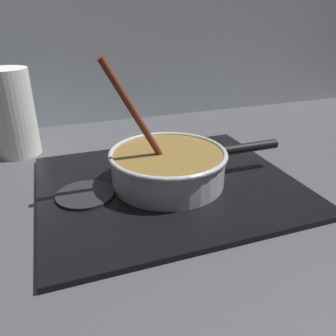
{
  "coord_description": "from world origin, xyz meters",
  "views": [
    {
      "loc": [
        -0.18,
        -0.39,
        0.37
      ],
      "look_at": [
        0.05,
        0.24,
        0.05
      ],
      "focal_mm": 36.03,
      "sensor_mm": 36.0,
      "label": 1
    }
  ],
  "objects": [
    {
      "name": "ground",
      "position": [
        0.0,
        0.0,
        -0.02
      ],
      "size": [
        2.4,
        1.6,
        0.04
      ],
      "primitive_type": "cube",
      "color": "#4C4C51"
    },
    {
      "name": "paper_towel_roll",
      "position": [
        -0.28,
        0.56,
        0.12
      ],
      "size": [
        0.11,
        0.11,
        0.23
      ],
      "primitive_type": "cylinder",
      "color": "white",
      "rests_on": "ground"
    },
    {
      "name": "spare_burner",
      "position": [
        -0.14,
        0.24,
        0.01
      ],
      "size": [
        0.12,
        0.12,
        0.01
      ],
      "primitive_type": "cylinder",
      "color": "#262628",
      "rests_on": "hob_plate"
    },
    {
      "name": "backsplash_wall",
      "position": [
        0.0,
        0.79,
        0.28
      ],
      "size": [
        2.4,
        0.02,
        0.55
      ],
      "primitive_type": "cube",
      "color": "silver",
      "rests_on": "ground"
    },
    {
      "name": "burner_ring",
      "position": [
        0.05,
        0.24,
        0.02
      ],
      "size": [
        0.16,
        0.16,
        0.01
      ],
      "primitive_type": "torus",
      "color": "#592D0C",
      "rests_on": "hob_plate"
    },
    {
      "name": "hob_plate",
      "position": [
        0.05,
        0.24,
        0.01
      ],
      "size": [
        0.56,
        0.48,
        0.01
      ],
      "primitive_type": "cube",
      "color": "black",
      "rests_on": "ground"
    },
    {
      "name": "cooking_pan",
      "position": [
        0.05,
        0.24,
        0.05
      ],
      "size": [
        0.41,
        0.26,
        0.28
      ],
      "color": "silver",
      "rests_on": "hob_plate"
    }
  ]
}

